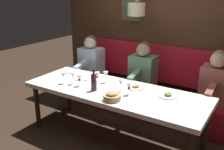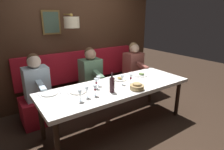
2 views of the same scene
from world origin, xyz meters
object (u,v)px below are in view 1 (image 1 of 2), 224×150
(wine_glass_1, at_px, (129,86))
(wine_glass_3, at_px, (97,75))
(wine_glass_5, at_px, (106,75))
(wine_glass_6, at_px, (121,83))
(wine_glass_2, at_px, (64,75))
(wine_glass_0, at_px, (73,76))
(dining_table, at_px, (114,94))
(diner_middle, at_px, (91,59))
(diner_nearest, at_px, (216,80))
(diner_near, at_px, (143,68))
(bread_bowl, at_px, (112,96))
(wine_bottle, at_px, (94,82))
(wine_glass_4, at_px, (79,78))

(wine_glass_1, height_order, wine_glass_3, same)
(wine_glass_5, distance_m, wine_glass_6, 0.39)
(wine_glass_2, relative_size, wine_glass_5, 1.00)
(wine_glass_0, bearing_deg, wine_glass_1, -84.72)
(wine_glass_0, distance_m, wine_glass_5, 0.46)
(wine_glass_6, bearing_deg, dining_table, 89.07)
(dining_table, xyz_separation_m, diner_middle, (0.88, 1.04, 0.14))
(diner_nearest, height_order, diner_middle, same)
(diner_near, bearing_deg, diner_middle, 90.00)
(wine_glass_2, bearing_deg, bread_bowl, -98.00)
(wine_glass_1, xyz_separation_m, bread_bowl, (-0.26, 0.09, -0.07))
(wine_glass_5, bearing_deg, wine_glass_2, 125.04)
(diner_near, relative_size, wine_bottle, 2.64)
(wine_glass_2, bearing_deg, diner_near, -34.66)
(wine_bottle, height_order, bread_bowl, wine_bottle)
(diner_middle, bearing_deg, dining_table, -130.25)
(wine_bottle, bearing_deg, bread_bowl, -109.99)
(wine_glass_3, xyz_separation_m, wine_glass_6, (-0.09, -0.44, 0.00))
(wine_glass_1, distance_m, wine_glass_5, 0.54)
(wine_glass_0, relative_size, wine_glass_4, 1.00)
(diner_nearest, height_order, wine_bottle, diner_nearest)
(wine_glass_1, xyz_separation_m, wine_glass_5, (0.21, 0.49, 0.00))
(wine_glass_0, relative_size, bread_bowl, 0.75)
(diner_middle, relative_size, wine_glass_6, 4.82)
(dining_table, xyz_separation_m, wine_glass_5, (0.17, 0.25, 0.18))
(dining_table, height_order, diner_near, diner_near)
(dining_table, height_order, wine_glass_0, wine_glass_0)
(wine_glass_0, height_order, wine_glass_6, same)
(wine_glass_0, bearing_deg, wine_glass_5, -51.18)
(dining_table, bearing_deg, diner_middle, 49.75)
(diner_middle, bearing_deg, wine_glass_2, -163.87)
(wine_glass_1, bearing_deg, diner_near, 15.23)
(wine_glass_3, relative_size, wine_glass_4, 1.00)
(wine_glass_1, relative_size, wine_glass_4, 1.00)
(wine_glass_4, distance_m, wine_glass_6, 0.60)
(wine_glass_3, bearing_deg, dining_table, -104.71)
(diner_middle, relative_size, wine_glass_2, 4.82)
(dining_table, bearing_deg, wine_bottle, 127.35)
(diner_nearest, height_order, wine_glass_2, diner_nearest)
(wine_glass_4, bearing_deg, diner_near, -25.26)
(wine_glass_6, bearing_deg, wine_glass_0, 99.69)
(diner_middle, height_order, wine_glass_6, diner_middle)
(dining_table, bearing_deg, wine_glass_1, -100.12)
(diner_middle, distance_m, wine_glass_0, 1.09)
(bread_bowl, bearing_deg, diner_middle, 45.37)
(diner_middle, bearing_deg, wine_glass_0, -156.73)
(diner_nearest, bearing_deg, wine_glass_0, 120.27)
(wine_glass_3, bearing_deg, wine_glass_6, -101.60)
(diner_nearest, bearing_deg, wine_bottle, 128.23)
(dining_table, height_order, wine_glass_5, wine_glass_5)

